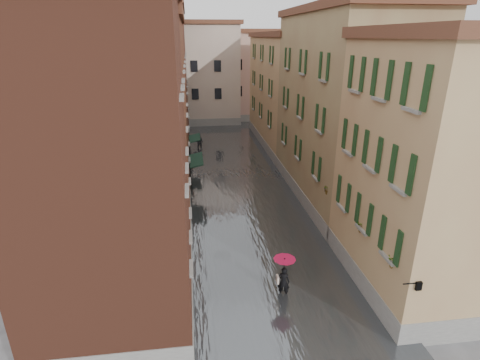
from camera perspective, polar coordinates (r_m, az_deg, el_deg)
ground at (r=20.51m, az=4.25°, el=-13.38°), size 120.00×120.00×0.00m
floodwater at (r=31.89m, az=-0.39°, el=-0.03°), size 10.00×60.00×0.20m
building_left_near at (r=15.75m, az=-19.29°, el=1.00°), size 6.00×8.00×13.00m
building_left_mid at (r=26.29m, az=-14.79°, el=8.68°), size 6.00×14.00×12.50m
building_left_far at (r=40.92m, az=-12.51°, el=14.17°), size 6.00×16.00×14.00m
building_right_near at (r=18.94m, az=27.28°, el=0.70°), size 6.00×8.00×11.50m
building_right_mid at (r=28.13m, az=15.16°, el=9.94°), size 6.00×14.00×13.00m
building_right_far at (r=42.31m, az=7.37°, el=12.99°), size 6.00×16.00×11.50m
building_end_cream at (r=54.76m, az=-7.03°, el=15.61°), size 12.00×9.00×13.00m
building_end_pink at (r=57.61m, az=2.28°, el=15.51°), size 10.00×9.00×12.00m
awning_near at (r=29.48m, az=-6.78°, el=2.93°), size 1.09×3.36×2.80m
awning_far at (r=35.98m, az=-7.01°, el=6.23°), size 1.09×2.78×2.80m
wall_lantern at (r=15.76m, az=25.41°, el=-14.25°), size 0.71×0.22×0.35m
window_planters at (r=18.99m, az=17.60°, el=-5.15°), size 0.59×8.38×0.84m
pedestrian_main at (r=18.01m, az=6.70°, el=-13.89°), size 1.04×1.04×2.06m
pedestrian_far at (r=40.77m, az=-6.17°, el=5.76°), size 1.05×0.93×1.79m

